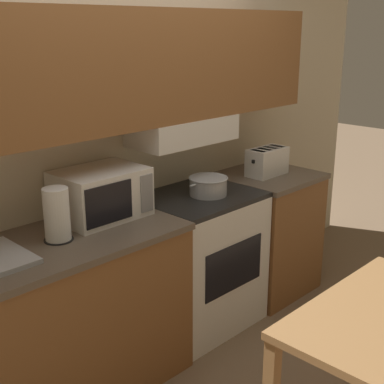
{
  "coord_description": "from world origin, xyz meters",
  "views": [
    {
      "loc": [
        -1.97,
        -2.54,
        1.94
      ],
      "look_at": [
        0.05,
        -0.56,
        1.06
      ],
      "focal_mm": 50.0,
      "sensor_mm": 36.0,
      "label": 1
    }
  ],
  "objects_px": {
    "paper_towel_roll": "(57,215)",
    "microwave": "(101,194)",
    "stove_range": "(199,260)",
    "toaster": "(267,161)",
    "cooking_pot": "(208,185)"
  },
  "relations": [
    {
      "from": "stove_range",
      "to": "cooking_pot",
      "type": "bearing_deg",
      "value": -44.82
    },
    {
      "from": "cooking_pot",
      "to": "paper_towel_roll",
      "type": "xyz_separation_m",
      "value": [
        -1.08,
        0.03,
        0.07
      ]
    },
    {
      "from": "microwave",
      "to": "toaster",
      "type": "xyz_separation_m",
      "value": [
        1.36,
        -0.13,
        -0.04
      ]
    },
    {
      "from": "cooking_pot",
      "to": "toaster",
      "type": "distance_m",
      "value": 0.65
    },
    {
      "from": "stove_range",
      "to": "paper_towel_roll",
      "type": "height_order",
      "value": "paper_towel_roll"
    },
    {
      "from": "stove_range",
      "to": "toaster",
      "type": "xyz_separation_m",
      "value": [
        0.69,
        -0.02,
        0.55
      ]
    },
    {
      "from": "toaster",
      "to": "paper_towel_roll",
      "type": "xyz_separation_m",
      "value": [
        -1.72,
        0.01,
        0.04
      ]
    },
    {
      "from": "stove_range",
      "to": "toaster",
      "type": "distance_m",
      "value": 0.88
    },
    {
      "from": "microwave",
      "to": "toaster",
      "type": "bearing_deg",
      "value": -5.51
    },
    {
      "from": "stove_range",
      "to": "microwave",
      "type": "xyz_separation_m",
      "value": [
        -0.68,
        0.11,
        0.59
      ]
    },
    {
      "from": "stove_range",
      "to": "microwave",
      "type": "distance_m",
      "value": 0.91
    },
    {
      "from": "paper_towel_roll",
      "to": "microwave",
      "type": "bearing_deg",
      "value": 19.08
    },
    {
      "from": "stove_range",
      "to": "cooking_pot",
      "type": "height_order",
      "value": "cooking_pot"
    },
    {
      "from": "cooking_pot",
      "to": "microwave",
      "type": "relative_size",
      "value": 0.68
    },
    {
      "from": "toaster",
      "to": "stove_range",
      "type": "bearing_deg",
      "value": 178.37
    }
  ]
}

